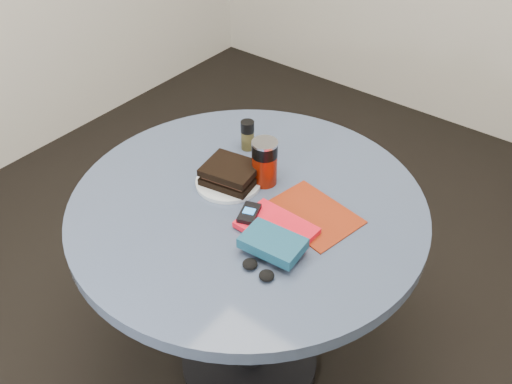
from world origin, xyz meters
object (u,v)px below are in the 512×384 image
Objects in this scene: table at (248,244)px; magazine at (312,215)px; sandwich at (231,173)px; headphones at (258,270)px; red_book at (276,228)px; novel at (273,243)px; pepper_grinder at (248,135)px; mp3_player at (249,213)px; plate at (228,182)px; soda_can at (265,162)px.

magazine is (0.17, 0.06, 0.17)m from table.
headphones is at bearing -39.77° from sandwich.
novel reaches higher than red_book.
red_book is (0.13, -0.05, 0.18)m from table.
novel is at bearing -34.24° from table.
red_book is at bearing 109.76° from headphones.
pepper_grinder reaches higher than table.
pepper_grinder reaches higher than red_book.
pepper_grinder is at bearing 129.15° from mp3_player.
sandwich reaches higher than headphones.
table is 0.34m from pepper_grinder.
novel is 0.08m from headphones.
sandwich is at bearing -66.27° from pepper_grinder.
novel reaches higher than plate.
table is 0.23m from red_book.
pepper_grinder is 0.64× the size of novel.
pepper_grinder is 0.34m from mp3_player.
plate is 0.79× the size of magazine.
plate is 0.17m from mp3_player.
plate is 0.03m from sandwich.
soda_can is 0.36m from headphones.
soda_can reaches higher than red_book.
table is at bearing -17.85° from plate.
sandwich reaches higher than plate.
plate is 0.19m from pepper_grinder.
headphones reaches higher than magazine.
mp3_player is (0.14, -0.09, -0.01)m from sandwich.
pepper_grinder reaches higher than novel.
mp3_player reaches higher than red_book.
red_book and headphones have the same top height.
headphones is (0.01, -0.26, 0.01)m from magazine.
plate is at bearing 141.45° from headphones.
sandwich is at bearing 144.86° from novel.
table is 10.33× the size of pepper_grinder.
novel is at bearing -43.90° from pepper_grinder.
red_book is (0.30, -0.25, -0.04)m from pepper_grinder.
sandwich is 0.86× the size of red_book.
plate is 2.12× the size of mp3_player.
magazine is (0.26, 0.03, -0.04)m from sandwich.
table is at bearing 131.85° from mp3_player.
mp3_player is at bearing -48.15° from table.
soda_can is 1.44× the size of pepper_grinder.
headphones is at bearing -68.35° from red_book.
pepper_grinder is at bearing 131.32° from novel.
soda_can is 0.22m from red_book.
red_book reaches higher than magazine.
headphones is at bearing -48.82° from pepper_grinder.
soda_can is 0.92× the size of novel.
red_book is 0.09m from novel.
pepper_grinder is at bearing 141.42° from red_book.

